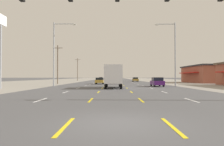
# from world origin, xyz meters

# --- Properties ---
(ground_plane) EXTENTS (572.00, 572.00, 0.00)m
(ground_plane) POSITION_xyz_m (0.00, 66.00, 0.00)
(ground_plane) COLOR #4C4C4F
(lot_apron_left) EXTENTS (28.00, 440.00, 0.01)m
(lot_apron_left) POSITION_xyz_m (-24.75, 66.00, 0.00)
(lot_apron_left) COLOR gray
(lot_apron_left) RESTS_ON ground
(lot_apron_right) EXTENTS (28.00, 440.00, 0.01)m
(lot_apron_right) POSITION_xyz_m (24.75, 66.00, 0.00)
(lot_apron_right) COLOR gray
(lot_apron_right) RESTS_ON ground
(lane_markings) EXTENTS (10.64, 227.60, 0.01)m
(lane_markings) POSITION_xyz_m (0.00, 104.50, 0.01)
(lane_markings) COLOR white
(lane_markings) RESTS_ON ground
(signal_span_wire) EXTENTS (25.41, 0.52, 9.19)m
(signal_span_wire) POSITION_xyz_m (0.07, 6.85, 5.46)
(signal_span_wire) COLOR brown
(signal_span_wire) RESTS_ON ground
(box_truck_center_turn_nearest) EXTENTS (2.40, 7.20, 3.23)m
(box_truck_center_turn_nearest) POSITION_xyz_m (-0.18, 22.24, 1.84)
(box_truck_center_turn_nearest) COLOR silver
(box_truck_center_turn_nearest) RESTS_ON ground
(hatchback_far_right_near) EXTENTS (1.72, 3.90, 1.54)m
(hatchback_far_right_near) POSITION_xyz_m (7.19, 27.00, 0.78)
(hatchback_far_right_near) COLOR #4C196B
(hatchback_far_right_near) RESTS_ON ground
(sedan_inner_left_mid) EXTENTS (1.80, 4.50, 1.46)m
(sedan_inner_left_mid) POSITION_xyz_m (-3.25, 38.64, 0.76)
(sedan_inner_left_mid) COLOR #B28C33
(sedan_inner_left_mid) RESTS_ON ground
(sedan_far_right_midfar) EXTENTS (1.80, 4.50, 1.46)m
(sedan_far_right_midfar) POSITION_xyz_m (7.25, 61.80, 0.76)
(sedan_far_right_midfar) COLOR #B28C33
(sedan_far_right_midfar) RESTS_ON ground
(sedan_far_left_far) EXTENTS (1.80, 4.50, 1.46)m
(sedan_far_left_far) POSITION_xyz_m (-7.24, 108.25, 0.76)
(sedan_far_left_far) COLOR red
(sedan_far_left_far) RESTS_ON ground
(storefront_right_row_1) EXTENTS (14.31, 16.45, 4.82)m
(storefront_right_row_1) POSITION_xyz_m (27.82, 50.06, 2.42)
(storefront_right_row_1) COLOR #A35642
(storefront_right_row_1) RESTS_ON ground
(pole_sign_left_row_0) EXTENTS (0.24, 2.41, 10.00)m
(pole_sign_left_row_0) POSITION_xyz_m (-15.21, 19.80, 7.60)
(pole_sign_left_row_0) COLOR gray
(pole_sign_left_row_0) RESTS_ON ground
(streetlight_left_row_0) EXTENTS (3.81, 0.26, 10.76)m
(streetlight_left_row_0) POSITION_xyz_m (-9.81, 26.72, 6.13)
(streetlight_left_row_0) COLOR gray
(streetlight_left_row_0) RESTS_ON ground
(streetlight_right_row_0) EXTENTS (3.45, 0.26, 10.70)m
(streetlight_right_row_0) POSITION_xyz_m (9.86, 26.72, 6.05)
(streetlight_right_row_0) COLOR gray
(streetlight_right_row_0) RESTS_ON ground
(utility_pole_left_row_0) EXTENTS (2.20, 0.26, 8.81)m
(utility_pole_left_row_0) POSITION_xyz_m (-12.86, 38.97, 4.60)
(utility_pole_left_row_0) COLOR brown
(utility_pole_left_row_0) RESTS_ON ground
(utility_pole_left_row_1) EXTENTS (2.20, 0.26, 9.40)m
(utility_pole_left_row_1) POSITION_xyz_m (-15.19, 77.93, 4.89)
(utility_pole_left_row_1) COLOR brown
(utility_pole_left_row_1) RESTS_ON ground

